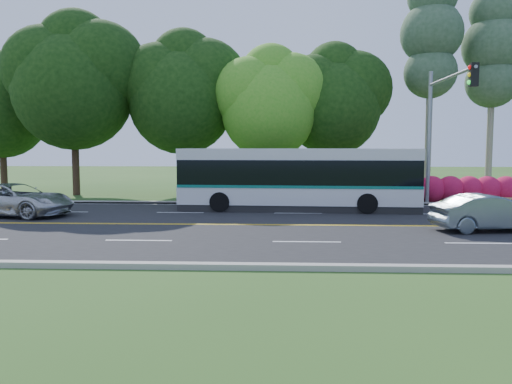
{
  "coord_description": "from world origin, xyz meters",
  "views": [
    {
      "loc": [
        -1.44,
        -19.45,
        3.07
      ],
      "look_at": [
        -2.39,
        2.0,
        1.13
      ],
      "focal_mm": 35.0,
      "sensor_mm": 36.0,
      "label": 1
    }
  ],
  "objects_px": {
    "transit_bus": "(297,180)",
    "suv": "(15,200)",
    "traffic_signal": "(441,114)",
    "sedan": "(490,213)"
  },
  "relations": [
    {
      "from": "transit_bus",
      "to": "suv",
      "type": "relative_size",
      "value": 2.22
    },
    {
      "from": "traffic_signal",
      "to": "suv",
      "type": "height_order",
      "value": "traffic_signal"
    },
    {
      "from": "transit_bus",
      "to": "sedan",
      "type": "height_order",
      "value": "transit_bus"
    },
    {
      "from": "traffic_signal",
      "to": "suv",
      "type": "distance_m",
      "value": 20.27
    },
    {
      "from": "sedan",
      "to": "suv",
      "type": "distance_m",
      "value": 19.63
    },
    {
      "from": "traffic_signal",
      "to": "transit_bus",
      "type": "bearing_deg",
      "value": -174.28
    },
    {
      "from": "transit_bus",
      "to": "sedan",
      "type": "distance_m",
      "value": 8.96
    },
    {
      "from": "transit_bus",
      "to": "sedan",
      "type": "bearing_deg",
      "value": -37.85
    },
    {
      "from": "sedan",
      "to": "transit_bus",
      "type": "bearing_deg",
      "value": 40.69
    },
    {
      "from": "transit_bus",
      "to": "sedan",
      "type": "relative_size",
      "value": 2.83
    }
  ]
}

